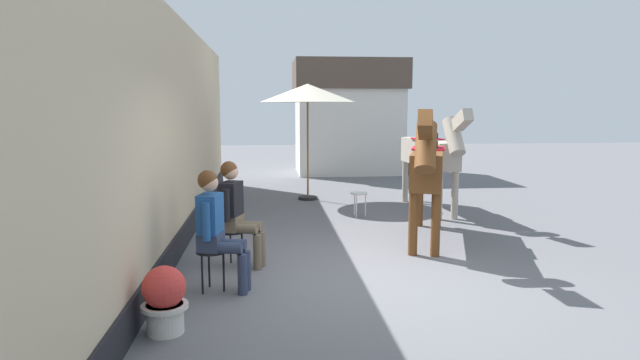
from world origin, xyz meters
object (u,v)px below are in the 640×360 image
Objects in this scene: saddled_horse_near at (428,168)px; seated_visitor_far at (236,208)px; saddled_horse_far at (431,153)px; spare_stool_white at (359,196)px; seated_visitor_near at (216,224)px; flower_planter_near at (164,298)px; cafe_parasol at (308,94)px.

seated_visitor_far is at bearing -159.67° from saddled_horse_near.
saddled_horse_far reaches higher than spare_stool_white.
saddled_horse_near is at bearing -70.21° from spare_stool_white.
spare_stool_white is at bearing 55.08° from seated_visitor_far.
seated_visitor_far is (0.17, 0.96, 0.00)m from seated_visitor_near.
spare_stool_white is (-1.52, -0.42, -0.76)m from saddled_horse_far.
seated_visitor_far is at bearing -124.92° from spare_stool_white.
spare_stool_white is at bearing 109.79° from saddled_horse_near.
saddled_horse_far reaches higher than flower_planter_near.
seated_visitor_near is 0.48× the size of saddled_horse_near.
seated_visitor_near is at bearing -130.69° from saddled_horse_far.
seated_visitor_near is 0.46× the size of saddled_horse_far.
spare_stool_white is (-0.72, 2.01, -0.76)m from saddled_horse_near.
saddled_horse_far is 1.16× the size of cafe_parasol.
seated_visitor_near is 4.66m from spare_stool_white.
cafe_parasol reaches higher than seated_visitor_far.
saddled_horse_near is 1.12× the size of cafe_parasol.
seated_visitor_near is at bearing -99.82° from seated_visitor_far.
cafe_parasol is at bearing 111.10° from saddled_horse_near.
flower_planter_near is (-4.20, -5.57, -0.82)m from saddled_horse_far.
flower_planter_near is (-3.41, -3.15, -0.82)m from saddled_horse_near.
cafe_parasol is (1.32, 5.07, 1.59)m from seated_visitor_far.
seated_visitor_near is 5.88m from saddled_horse_far.
flower_planter_near is at bearing -137.27° from saddled_horse_near.
flower_planter_near is at bearing -104.63° from seated_visitor_far.
flower_planter_near is 0.25× the size of cafe_parasol.
saddled_horse_far is at bearing 52.98° from flower_planter_near.
spare_stool_white is (0.83, -2.01, -1.96)m from cafe_parasol.
seated_visitor_far is 5.47m from cafe_parasol.
saddled_horse_far is 4.68× the size of flower_planter_near.
seated_visitor_near is 2.17× the size of flower_planter_near.
saddled_horse_near is 4.71m from flower_planter_near.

